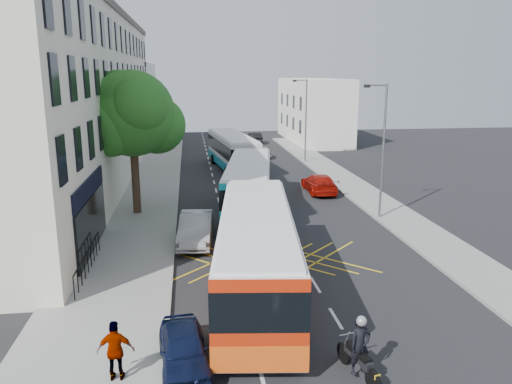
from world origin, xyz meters
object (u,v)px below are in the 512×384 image
object	(u,v)px
parked_car_blue	(184,348)
parked_car_silver	(196,228)
distant_car_silver	(262,152)
red_hatchback	(319,183)
bus_far	(232,151)
pedestrian_far	(116,351)
distant_car_dark	(254,138)
bus_near	(256,252)
street_tree	(132,115)
distant_car_grey	(238,142)
lamp_near	(382,144)
motorbike	(359,349)
lamp_far	(305,116)
bus_mid	(249,185)

from	to	relation	value
parked_car_blue	parked_car_silver	size ratio (longest dim) A/B	0.75
parked_car_silver	distant_car_silver	xyz separation A→B (m)	(7.40, 26.54, -0.16)
red_hatchback	distant_car_silver	distance (m)	16.44
bus_far	parked_car_blue	size ratio (longest dim) A/B	3.29
parked_car_blue	pedestrian_far	bearing A→B (deg)	-167.05
distant_car_dark	bus_near	bearing A→B (deg)	79.65
bus_far	parked_car_silver	world-z (taller)	bus_far
street_tree	distant_car_grey	xyz separation A→B (m)	(9.10, 27.82, -5.62)
lamp_near	distant_car_dark	world-z (taller)	lamp_near
red_hatchback	distant_car_grey	bearing A→B (deg)	-80.33
pedestrian_far	street_tree	bearing A→B (deg)	-82.48
bus_near	pedestrian_far	world-z (taller)	bus_near
lamp_near	distant_car_grey	xyz separation A→B (m)	(-5.61, 30.79, -3.95)
parked_car_blue	parked_car_silver	xyz separation A→B (m)	(0.57, 11.45, 0.18)
parked_car_blue	red_hatchback	bearing A→B (deg)	60.11
red_hatchback	motorbike	bearing A→B (deg)	78.52
motorbike	pedestrian_far	bearing A→B (deg)	161.37
parked_car_silver	distant_car_grey	bearing A→B (deg)	85.79
lamp_far	red_hatchback	xyz separation A→B (m)	(-1.77, -12.66, -3.92)
street_tree	parked_car_silver	distance (m)	8.80
bus_mid	pedestrian_far	xyz separation A→B (m)	(-5.96, -17.88, -0.66)
street_tree	bus_mid	distance (m)	8.45
bus_mid	street_tree	bearing A→B (deg)	-170.98
bus_mid	red_hatchback	size ratio (longest dim) A/B	2.46
lamp_near	bus_far	size ratio (longest dim) A/B	0.68
bus_far	distant_car_grey	distance (m)	13.44
motorbike	pedestrian_far	distance (m)	7.01
lamp_far	motorbike	distance (m)	36.36
lamp_far	distant_car_grey	xyz separation A→B (m)	(-5.61, 10.79, -3.95)
parked_car_silver	bus_mid	bearing A→B (deg)	64.01
bus_mid	distant_car_silver	bearing A→B (deg)	88.65
lamp_far	bus_far	bearing A→B (deg)	-161.29
bus_near	distant_car_silver	bearing A→B (deg)	88.13
distant_car_grey	motorbike	bearing A→B (deg)	-94.00
street_tree	motorbike	bearing A→B (deg)	-66.33
distant_car_grey	parked_car_silver	bearing A→B (deg)	-102.07
lamp_near	bus_far	xyz separation A→B (m)	(-7.37, 17.50, -2.92)
motorbike	distant_car_grey	world-z (taller)	motorbike
parked_car_blue	lamp_far	bearing A→B (deg)	65.89
street_tree	bus_mid	bearing A→B (deg)	-0.30
bus_mid	distant_car_grey	bearing A→B (deg)	95.22
parked_car_silver	distant_car_silver	world-z (taller)	parked_car_silver
bus_near	bus_mid	xyz separation A→B (m)	(1.19, 12.49, -0.10)
bus_near	lamp_far	bearing A→B (deg)	80.28
bus_far	distant_car_grey	bearing A→B (deg)	75.52
street_tree	motorbike	distance (m)	20.94
bus_near	bus_mid	world-z (taller)	bus_near
distant_car_silver	pedestrian_far	xyz separation A→B (m)	(-9.87, -38.61, 0.43)
lamp_far	motorbike	size ratio (longest dim) A/B	3.65
street_tree	parked_car_silver	xyz separation A→B (m)	(3.61, -5.84, -5.51)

